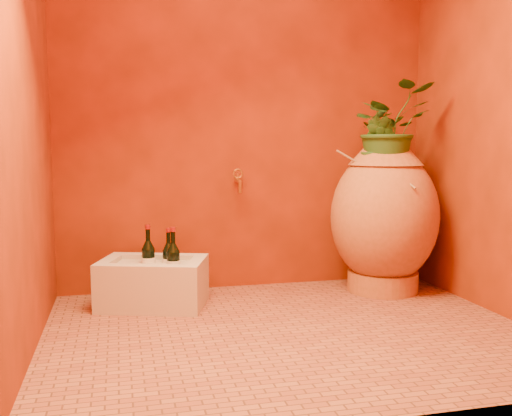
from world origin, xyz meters
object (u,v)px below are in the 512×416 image
object	(u,v)px
amphora	(384,216)
wine_bottle_a	(148,260)
stone_basin	(153,284)
wine_bottle_c	(173,263)
wall_tap	(238,180)
wine_bottle_b	(169,261)

from	to	relation	value
amphora	wine_bottle_a	xyz separation A→B (m)	(-1.53, 0.03, -0.23)
stone_basin	wine_bottle_a	size ratio (longest dim) A/B	2.13
wine_bottle_c	wall_tap	bearing A→B (deg)	37.58
stone_basin	wine_bottle_a	distance (m)	0.15
stone_basin	wine_bottle_b	world-z (taller)	wine_bottle_b
wine_bottle_b	wall_tap	size ratio (longest dim) A/B	1.97
wine_bottle_a	wine_bottle_c	bearing A→B (deg)	-40.21
amphora	wine_bottle_c	distance (m)	1.41
stone_basin	wall_tap	world-z (taller)	wall_tap
amphora	wine_bottle_c	size ratio (longest dim) A/B	3.06
amphora	wine_bottle_b	distance (m)	1.43
wine_bottle_a	wine_bottle_b	distance (m)	0.12
amphora	stone_basin	distance (m)	1.55
amphora	wine_bottle_b	bearing A→B (deg)	179.15
stone_basin	wine_bottle_b	distance (m)	0.17
wine_bottle_c	wall_tap	size ratio (longest dim) A/B	2.10
wine_bottle_b	wine_bottle_a	bearing A→B (deg)	176.63
amphora	wall_tap	distance (m)	0.99
wine_bottle_a	wine_bottle_b	size ratio (longest dim) A/B	1.08
stone_basin	amphora	bearing A→B (deg)	0.41
wine_bottle_a	wine_bottle_b	xyz separation A→B (m)	(0.12, -0.01, -0.01)
wine_bottle_a	wine_bottle_c	xyz separation A→B (m)	(0.14, -0.12, -0.00)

